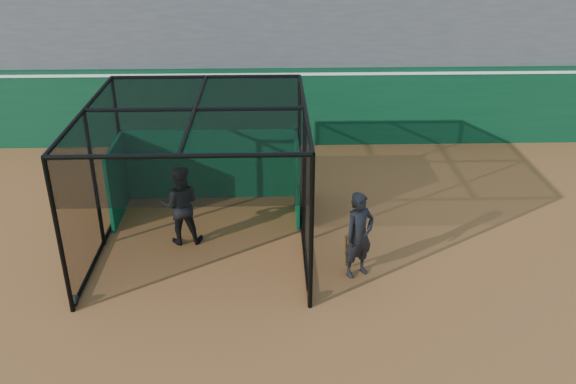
{
  "coord_description": "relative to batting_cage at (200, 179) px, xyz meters",
  "views": [
    {
      "loc": [
        0.64,
        -10.09,
        7.35
      ],
      "look_at": [
        0.98,
        2.0,
        1.4
      ],
      "focal_mm": 38.0,
      "sensor_mm": 36.0,
      "label": 1
    }
  ],
  "objects": [
    {
      "name": "outfield_wall",
      "position": [
        0.98,
        6.27,
        -0.34
      ],
      "size": [
        50.0,
        0.5,
        2.5
      ],
      "color": "#0A371E",
      "rests_on": "ground"
    },
    {
      "name": "on_deck_player",
      "position": [
        3.4,
        -1.4,
        -0.68
      ],
      "size": [
        0.83,
        0.74,
        1.91
      ],
      "color": "black",
      "rests_on": "ground"
    },
    {
      "name": "ground",
      "position": [
        0.98,
        -2.23,
        -1.63
      ],
      "size": [
        120.0,
        120.0,
        0.0
      ],
      "primitive_type": "plane",
      "color": "brown",
      "rests_on": "ground"
    },
    {
      "name": "batter",
      "position": [
        -0.5,
        0.09,
        -0.68
      ],
      "size": [
        0.97,
        0.78,
        1.9
      ],
      "primitive_type": "imported",
      "rotation": [
        0.0,
        0.0,
        3.21
      ],
      "color": "black",
      "rests_on": "ground"
    },
    {
      "name": "batting_cage",
      "position": [
        0.0,
        0.0,
        0.0
      ],
      "size": [
        4.74,
        5.15,
        3.26
      ],
      "color": "black",
      "rests_on": "ground"
    }
  ]
}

